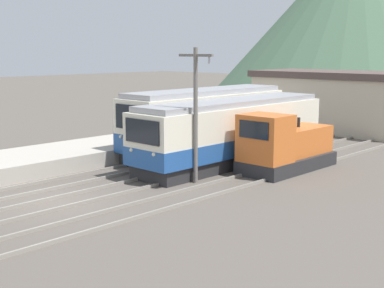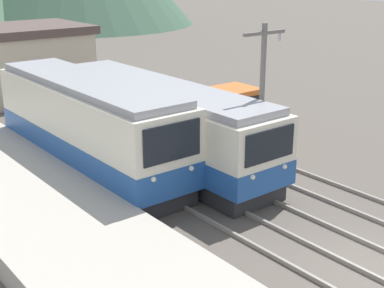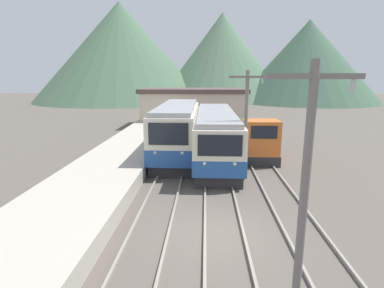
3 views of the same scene
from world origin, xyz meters
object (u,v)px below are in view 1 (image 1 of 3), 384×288
at_px(commuter_train_left, 206,124).
at_px(commuter_train_center, 233,134).
at_px(shunting_locomotive, 284,147).
at_px(catenary_mast_mid, 196,110).

xyz_separation_m(commuter_train_left, commuter_train_center, (2.80, -0.92, -0.15)).
bearing_deg(shunting_locomotive, catenary_mast_mid, -106.79).
height_order(commuter_train_center, shunting_locomotive, commuter_train_center).
bearing_deg(commuter_train_center, commuter_train_left, 161.78).
distance_m(commuter_train_left, shunting_locomotive, 5.85).
height_order(shunting_locomotive, catenary_mast_mid, catenary_mast_mid).
bearing_deg(commuter_train_left, commuter_train_center, -18.22).
bearing_deg(catenary_mast_mid, commuter_train_left, 128.46).
bearing_deg(commuter_train_left, catenary_mast_mid, -51.54).
bearing_deg(commuter_train_left, shunting_locomotive, -4.77).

